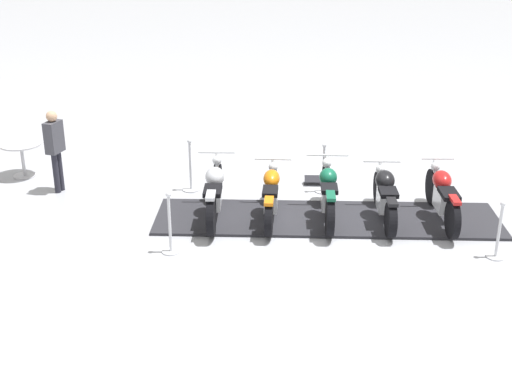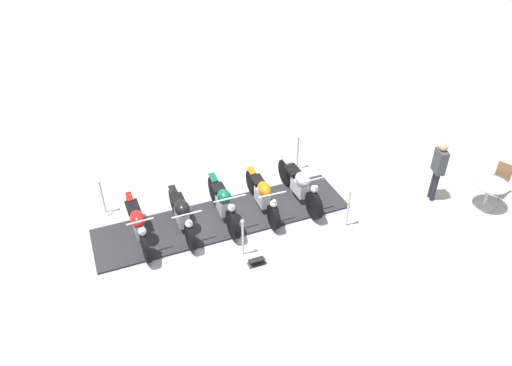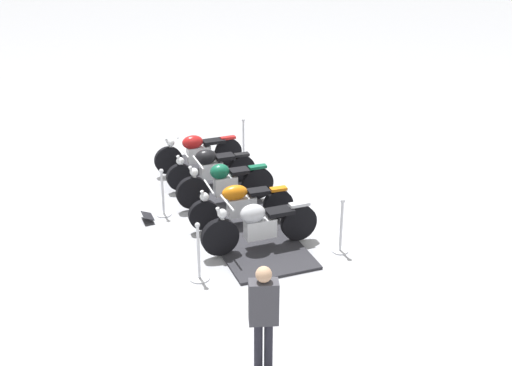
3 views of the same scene
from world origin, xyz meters
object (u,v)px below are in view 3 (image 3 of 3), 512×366
motorcycle_chrome (259,224)px  stanchion_left_front (244,143)px  motorcycle_copper (240,204)px  info_placard (148,219)px  stanchion_left_rear (341,234)px  stanchion_right_mid (163,200)px  motorcycle_maroon (197,151)px  stanchion_right_rear (199,262)px  bystander_person (264,311)px  motorcycle_forest (224,183)px  motorcycle_black (210,167)px

motorcycle_chrome → stanchion_left_front: motorcycle_chrome is taller
motorcycle_copper → stanchion_left_front: (3.25, 2.36, -0.16)m
stanchion_left_front → info_placard: bearing=-170.6°
stanchion_left_rear → info_placard: size_ratio=2.48×
stanchion_left_rear → stanchion_right_mid: bearing=102.2°
motorcycle_copper → info_placard: bearing=-24.6°
motorcycle_maroon → stanchion_right_rear: 4.99m
stanchion_right_rear → stanchion_right_mid: bearing=56.7°
stanchion_right_rear → bystander_person: bearing=-120.0°
motorcycle_chrome → motorcycle_forest: bearing=-91.0°
info_placard → stanchion_left_front: bearing=-47.3°
motorcycle_maroon → info_placard: size_ratio=4.36×
stanchion_left_rear → stanchion_right_rear: 2.76m
motorcycle_black → stanchion_left_front: size_ratio=1.82×
stanchion_right_rear → motorcycle_chrome: bearing=-8.6°
stanchion_right_rear → stanchion_left_front: bearing=29.7°
stanchion_left_front → motorcycle_black: bearing=-163.6°
motorcycle_black → stanchion_right_rear: stanchion_right_rear is taller
motorcycle_copper → stanchion_right_rear: (-2.04, -0.66, -0.17)m
stanchion_right_mid → info_placard: bearing=172.1°
motorcycle_black → bystander_person: 6.58m
motorcycle_forest → stanchion_left_front: (2.66, 1.50, -0.19)m
motorcycle_copper → stanchion_right_mid: (-0.55, 1.61, -0.15)m
motorcycle_black → stanchion_right_mid: bearing=37.6°
motorcycle_copper → info_placard: (-0.97, 1.67, -0.44)m
stanchion_right_rear → motorcycle_black: bearing=37.0°
motorcycle_maroon → stanchion_left_rear: 5.01m
stanchion_right_rear → motorcycle_copper: bearing=17.9°
stanchion_right_mid → stanchion_right_rear: bearing=-123.3°
stanchion_right_mid → stanchion_right_rear: size_ratio=0.95×
motorcycle_forest → info_placard: (-1.55, 0.80, -0.47)m
motorcycle_copper → stanchion_right_rear: 2.15m
stanchion_left_rear → bystander_person: bystander_person is taller
motorcycle_copper → motorcycle_chrome: size_ratio=0.92×
motorcycle_copper → bystander_person: (-3.39, -2.99, 0.52)m
stanchion_right_mid → bystander_person: bystander_person is taller
stanchion_left_front → info_placard: stanchion_left_front is taller
motorcycle_maroon → motorcycle_black: motorcycle_maroon is taller
motorcycle_chrome → stanchion_right_rear: (-1.47, 0.22, -0.20)m
motorcycle_copper → stanchion_right_mid: size_ratio=1.78×
stanchion_right_mid → stanchion_left_rear: bearing=-77.8°
motorcycle_chrome → bystander_person: (-2.82, -2.11, 0.48)m
motorcycle_maroon → motorcycle_forest: (-1.14, -1.75, -0.00)m
motorcycle_maroon → stanchion_right_rear: bearing=72.9°
motorcycle_copper → stanchion_left_front: stanchion_left_front is taller
motorcycle_maroon → stanchion_left_rear: size_ratio=1.76×
motorcycle_chrome → stanchion_left_rear: motorcycle_chrome is taller
stanchion_left_front → motorcycle_copper: bearing=-143.9°
motorcycle_forest → bystander_person: (-3.97, -3.86, 0.49)m
motorcycle_forest → info_placard: motorcycle_forest is taller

